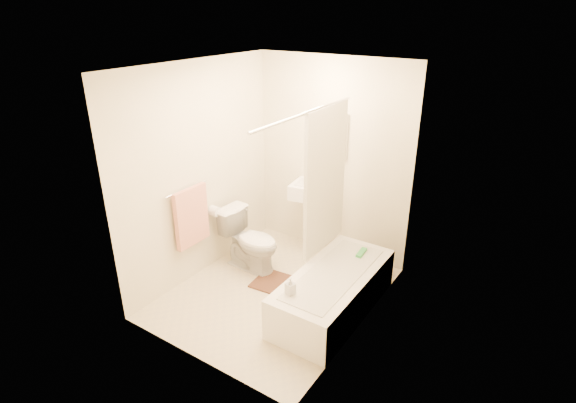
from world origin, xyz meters
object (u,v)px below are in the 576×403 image
Objects in this scene: toilet at (251,241)px; sink at (313,214)px; soap_bottle at (290,287)px; bath_mat at (279,284)px; bathtub at (333,292)px.

sink is (0.38, 0.78, 0.14)m from toilet.
sink is at bearing 113.19° from soap_bottle.
sink is at bearing -22.73° from toilet.
bath_mat is at bearing -101.37° from toilet.
sink is 1.30m from bathtub.
sink is 5.71× the size of soap_bottle.
bathtub is 8.93× the size of soap_bottle.
bath_mat is 3.28× the size of soap_bottle.
soap_bottle is at bearing -121.87° from toilet.
soap_bottle is at bearing -75.50° from sink.
sink is 1.03m from bath_mat.
toilet is 0.61m from bath_mat.
sink is 0.64× the size of bathtub.
sink reaches higher than bathtub.
bathtub is 0.75m from bath_mat.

